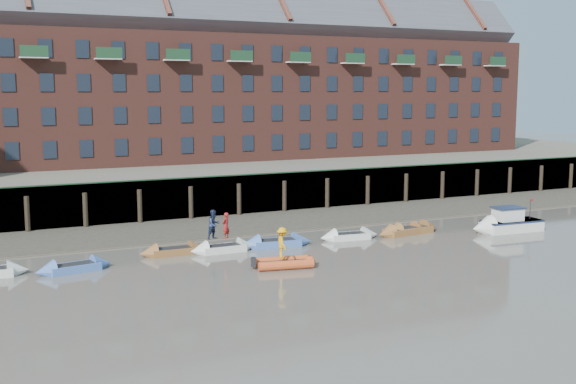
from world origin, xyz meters
TOP-DOWN VIEW (x-y plane):
  - ground at (0.00, 0.00)m, footprint 220.00×220.00m
  - foreshore at (0.00, 18.00)m, footprint 110.00×8.00m
  - mud_band at (0.00, 14.60)m, footprint 110.00×1.60m
  - river_wall at (-0.00, 22.38)m, footprint 110.00×1.23m
  - bank_terrace at (0.00, 36.00)m, footprint 110.00×28.00m
  - apartment_terrace at (-0.00, 36.99)m, footprint 80.60×15.56m
  - rowboat_1 at (-12.85, 9.08)m, footprint 4.44×1.95m
  - rowboat_2 at (-6.66, 10.75)m, footprint 4.21×1.26m
  - rowboat_3 at (-3.67, 10.14)m, footprint 4.27×1.26m
  - rowboat_4 at (-0.04, 10.06)m, footprint 4.82×1.92m
  - rowboat_5 at (5.37, 10.08)m, footprint 4.29×1.64m
  - rowboat_6 at (9.58, 9.84)m, footprint 4.54×1.93m
  - rowboat_7 at (10.38, 10.00)m, footprint 4.63×1.65m
  - rib_tender at (-1.79, 4.90)m, footprint 3.55×2.17m
  - motor_launch at (16.33, 7.58)m, footprint 5.59×2.11m
  - person_rower_a at (-3.47, 10.13)m, footprint 0.71×0.66m
  - person_rower_b at (-4.20, 10.26)m, footprint 1.10×0.99m
  - person_rib_crew at (-2.04, 4.88)m, footprint 0.86×1.24m

SIDE VIEW (x-z plane):
  - ground at x=0.00m, z-range 0.00..0.00m
  - foreshore at x=0.00m, z-range -0.25..0.25m
  - mud_band at x=0.00m, z-range -0.05..0.05m
  - rowboat_5 at x=5.37m, z-range -0.39..0.82m
  - rowboat_2 at x=-6.66m, z-range -0.39..0.82m
  - rowboat_3 at x=-3.67m, z-range -0.40..0.84m
  - rowboat_1 at x=-12.85m, z-range -0.40..0.84m
  - rowboat_6 at x=9.58m, z-range -0.41..0.86m
  - rowboat_7 at x=10.38m, z-range -0.43..0.89m
  - rowboat_4 at x=-0.04m, z-range -0.44..0.92m
  - rib_tender at x=-1.79m, z-range -0.04..0.56m
  - motor_launch at x=16.33m, z-range -0.55..1.71m
  - person_rib_crew at x=-2.04m, z-range 0.56..2.33m
  - river_wall at x=0.00m, z-range -0.06..3.24m
  - bank_terrace at x=0.00m, z-range 0.00..3.20m
  - person_rower_a at x=-3.47m, z-range 0.83..2.47m
  - person_rower_b at x=-4.20m, z-range 0.83..2.69m
  - apartment_terrace at x=0.00m, z-range 2.34..23.31m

